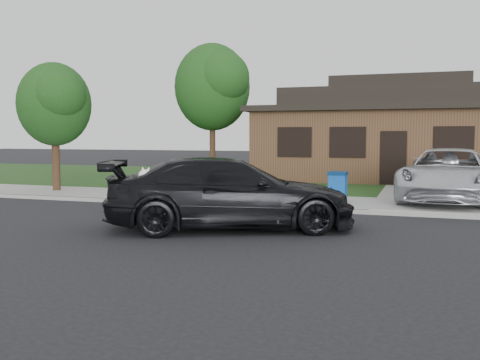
% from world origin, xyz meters
% --- Properties ---
extents(ground, '(120.00, 120.00, 0.00)m').
position_xyz_m(ground, '(0.00, 0.00, 0.00)').
color(ground, black).
rests_on(ground, ground).
extents(sidewalk, '(60.00, 3.00, 0.12)m').
position_xyz_m(sidewalk, '(0.00, 5.00, 0.06)').
color(sidewalk, gray).
rests_on(sidewalk, ground).
extents(curb, '(60.00, 0.12, 0.12)m').
position_xyz_m(curb, '(0.00, 3.50, 0.06)').
color(curb, gray).
rests_on(curb, ground).
extents(lawn, '(60.00, 13.00, 0.13)m').
position_xyz_m(lawn, '(0.00, 13.00, 0.07)').
color(lawn, '#193814').
rests_on(lawn, ground).
extents(driveway, '(4.50, 13.00, 0.14)m').
position_xyz_m(driveway, '(6.00, 10.00, 0.07)').
color(driveway, gray).
rests_on(driveway, ground).
extents(sedan, '(5.97, 4.23, 1.60)m').
position_xyz_m(sedan, '(1.01, 0.22, 0.80)').
color(sedan, black).
rests_on(sedan, ground).
extents(minivan, '(3.19, 5.90, 1.57)m').
position_xyz_m(minivan, '(5.85, 6.29, 0.93)').
color(minivan, silver).
rests_on(minivan, driveway).
extents(recycling_bin, '(0.55, 0.59, 0.91)m').
position_xyz_m(recycling_bin, '(2.71, 4.98, 0.58)').
color(recycling_bin, '#0E45A1').
rests_on(recycling_bin, sidewalk).
extents(house, '(12.60, 8.60, 4.65)m').
position_xyz_m(house, '(4.00, 15.00, 2.13)').
color(house, '#422B1C').
rests_on(house, ground).
extents(tree_0, '(3.78, 3.60, 6.34)m').
position_xyz_m(tree_0, '(-4.34, 12.88, 4.48)').
color(tree_0, '#332114').
rests_on(tree_0, ground).
extents(tree_2, '(2.73, 2.60, 4.59)m').
position_xyz_m(tree_2, '(-7.38, 5.11, 3.27)').
color(tree_2, '#332114').
rests_on(tree_2, ground).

